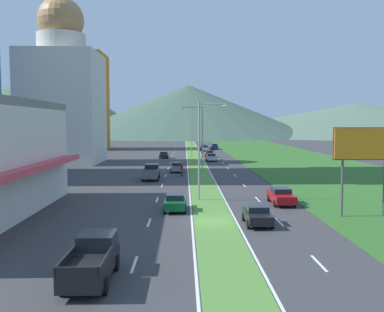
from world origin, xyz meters
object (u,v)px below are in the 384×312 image
car_5 (175,202)px  car_8 (215,147)px  street_lamp_far (193,130)px  car_4 (281,196)px  street_lamp_near (202,145)px  pickup_truck_1 (151,172)px  car_6 (211,157)px  pickup_truck_0 (92,260)px  car_9 (164,155)px  car_2 (205,148)px  car_1 (204,147)px  car_7 (257,215)px  street_lamp_mid (200,134)px  car_0 (209,154)px  car_3 (177,167)px  motorcycle_rider (182,171)px  billboard_roadside (365,149)px

car_5 → car_8: size_ratio=0.97×
street_lamp_far → car_4: (7.35, -53.81, -5.44)m
street_lamp_near → pickup_truck_1: 18.00m
car_6 → pickup_truck_0: size_ratio=0.74×
car_8 → car_9: (-13.43, -32.10, -0.05)m
car_5 → car_6: 49.69m
street_lamp_far → car_2: (3.87, 23.80, -5.48)m
pickup_truck_1 → car_2: bearing=-9.9°
pickup_truck_0 → street_lamp_near: bearing=-16.3°
street_lamp_near → car_8: 83.99m
car_1 → car_7: (-0.08, -90.60, -0.02)m
street_lamp_mid → car_9: street_lamp_mid is taller
car_0 → car_9: (-10.23, -3.60, 0.01)m
car_5 → car_6: car_6 is taller
street_lamp_far → car_3: bearing=-96.6°
car_8 → pickup_truck_0: 106.05m
car_0 → car_7: bearing=-0.2°
car_5 → car_6: (6.34, 49.28, 0.01)m
street_lamp_far → car_2: street_lamp_far is taller
car_3 → car_8: (10.13, 58.69, 0.03)m
street_lamp_far → car_0: (3.83, 3.29, -5.48)m
car_8 → car_6: bearing=-5.0°
car_2 → car_4: size_ratio=0.86×
street_lamp_mid → street_lamp_far: size_ratio=0.95×
street_lamp_far → car_3: street_lamp_far is taller
car_0 → car_1: bearing=-179.8°
street_lamp_far → car_4: 54.58m
car_8 → pickup_truck_0: bearing=-7.3°
car_4 → pickup_truck_0: (-13.84, -19.58, 0.19)m
pickup_truck_1 → car_4: bearing=-143.0°
car_9 → motorcycle_rider: bearing=-172.5°
car_0 → street_lamp_near: bearing=-4.2°
street_lamp_near → street_lamp_far: street_lamp_far is taller
car_1 → pickup_truck_1: bearing=-9.0°
car_3 → car_9: (-3.30, 26.59, -0.03)m
street_lamp_mid → car_0: street_lamp_mid is taller
motorcycle_rider → pickup_truck_0: bearing=174.2°
car_4 → car_8: (-0.31, 85.60, 0.02)m
car_2 → billboard_roadside: bearing=6.1°
car_6 → car_9: (-9.99, 7.13, -0.03)m
car_6 → car_7: (0.05, -54.63, -0.03)m
car_4 → street_lamp_far: bearing=-172.2°
street_lamp_near → billboard_roadside: street_lamp_near is taller
pickup_truck_0 → car_5: bearing=-12.7°
street_lamp_near → car_8: size_ratio=2.28×
car_5 → car_6: size_ratio=1.03×
pickup_truck_1 → pickup_truck_0: bearing=179.9°
car_6 → pickup_truck_1: 29.83m
billboard_roadside → car_7: bearing=-164.9°
car_2 → car_4: (3.48, -77.61, 0.04)m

